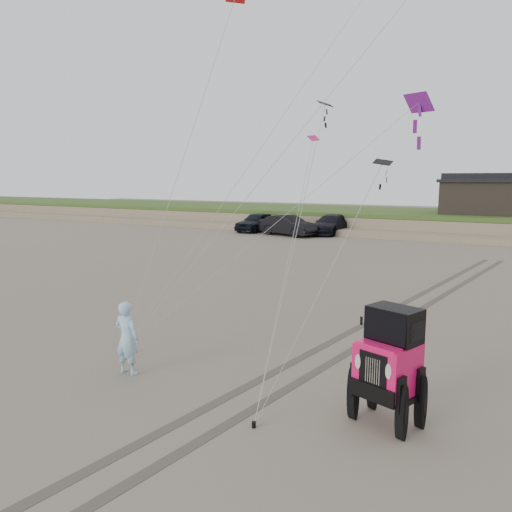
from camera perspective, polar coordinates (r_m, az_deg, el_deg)
The scene contains 12 objects.
ground at distance 11.20m, azimuth -6.03°, elevation -15.54°, with size 160.00×160.00×0.00m, color #6B6054.
dune_ridge at distance 46.33m, azimuth 21.81°, elevation 3.50°, with size 160.00×14.25×1.73m.
cabin at distance 45.49m, azimuth 24.41°, elevation 6.31°, with size 6.40×5.40×3.35m.
truck_a at distance 44.08m, azimuth 0.15°, elevation 3.92°, with size 1.99×4.94×1.68m, color black.
truck_b at distance 40.92m, azimuth 3.70°, elevation 3.52°, with size 1.78×5.10×1.68m, color black.
truck_c at distance 42.33m, azimuth 8.58°, elevation 3.58°, with size 2.28×5.61×1.63m, color black.
jeep at distance 9.94m, azimuth 14.76°, elevation -13.40°, with size 2.08×4.83×1.80m, color #EE135C, non-canonical shape.
man at distance 12.33m, azimuth -14.55°, elevation -9.05°, with size 0.65×0.42×1.77m, color #8DC1DA.
kite_flock at distance 18.80m, azimuth 15.13°, elevation 21.81°, with size 8.47×8.65×8.41m.
stake_main at distance 13.86m, azimuth -15.29°, elevation -10.66°, with size 0.08×0.08×0.12m, color black.
stake_aux at distance 9.84m, azimuth -0.25°, elevation -18.71°, with size 0.08×0.08×0.12m, color black.
tire_tracks at distance 17.39m, azimuth 15.18°, elevation -6.85°, with size 5.22×29.74×0.01m.
Camera 1 is at (5.94, -8.30, 4.61)m, focal length 35.00 mm.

